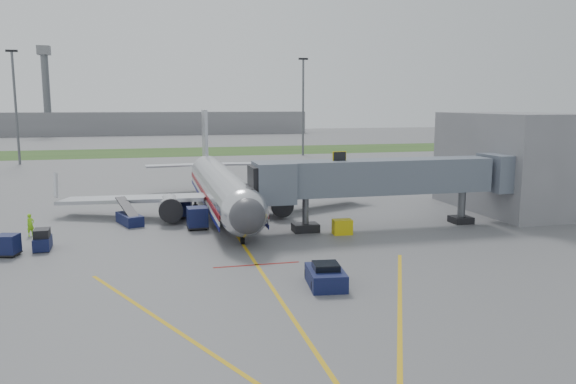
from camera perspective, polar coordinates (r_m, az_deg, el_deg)
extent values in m
plane|color=#565659|center=(42.72, -4.20, -5.92)|extent=(400.00, 400.00, 0.00)
cube|color=#2D4C1E|center=(131.36, -10.85, 4.03)|extent=(300.00, 25.00, 0.01)
cube|color=gold|center=(40.82, -3.73, -6.62)|extent=(0.25, 50.00, 0.01)
cube|color=maroon|center=(38.92, -3.20, -7.39)|extent=(6.00, 0.25, 0.01)
cube|color=gold|center=(28.89, -11.47, -13.51)|extent=(9.52, 20.04, 0.01)
cube|color=gold|center=(31.60, 11.29, -11.50)|extent=(9.52, 20.04, 0.01)
cylinder|color=silver|center=(56.74, -6.79, 0.54)|extent=(3.80, 28.00, 3.80)
sphere|color=silver|center=(43.08, -4.47, -2.11)|extent=(3.80, 3.80, 3.80)
sphere|color=#38383D|center=(41.82, -4.18, -2.45)|extent=(2.74, 2.74, 2.74)
cube|color=black|center=(42.59, -4.39, -1.49)|extent=(2.20, 1.20, 0.55)
cone|color=silver|center=(73.01, -8.40, 2.38)|extent=(3.80, 5.00, 3.80)
cube|color=#B7BAC1|center=(72.17, -8.43, 5.49)|extent=(0.35, 4.20, 7.00)
cube|color=#B7BAC1|center=(56.49, -15.36, -0.69)|extent=(15.10, 8.59, 1.13)
cube|color=#B7BAC1|center=(58.51, 1.51, -0.04)|extent=(15.10, 8.59, 1.13)
cylinder|color=silver|center=(53.61, -11.88, -1.55)|extent=(2.10, 3.60, 2.10)
cylinder|color=silver|center=(54.92, -0.98, -1.11)|extent=(2.10, 3.60, 2.10)
cube|color=maroon|center=(57.06, -4.87, 0.26)|extent=(0.05, 28.00, 0.45)
cube|color=navy|center=(57.20, -4.86, -0.63)|extent=(0.05, 28.00, 0.35)
cylinder|color=black|center=(44.56, -4.64, -4.90)|extent=(0.28, 0.70, 0.70)
cylinder|color=black|center=(57.35, -9.39, -1.71)|extent=(0.50, 1.00, 1.00)
cylinder|color=black|center=(57.97, -4.26, -1.50)|extent=(0.50, 1.00, 1.00)
cube|color=slate|center=(50.24, 9.52, 1.57)|extent=(20.00, 3.00, 3.00)
cube|color=slate|center=(47.27, -1.46, 0.99)|extent=(3.20, 3.60, 3.40)
cube|color=black|center=(47.03, -2.89, 0.94)|extent=(1.60, 3.00, 2.80)
cube|color=gold|center=(48.60, 5.24, 3.55)|extent=(1.20, 0.15, 1.00)
cylinder|color=#595B60|center=(48.41, 1.79, -2.24)|extent=(0.56, 0.56, 3.10)
cube|color=black|center=(48.66, 1.79, -3.63)|extent=(2.20, 1.60, 0.70)
cylinder|color=#595B60|center=(54.35, 17.21, -1.41)|extent=(0.70, 0.70, 3.10)
cube|color=black|center=(54.58, 17.15, -2.70)|extent=(1.80, 1.80, 0.60)
cube|color=slate|center=(56.07, 20.87, 1.87)|extent=(3.00, 4.00, 3.40)
cube|color=slate|center=(62.97, 22.06, 2.88)|extent=(10.00, 16.00, 10.00)
cylinder|color=#595B60|center=(113.12, -25.91, 7.59)|extent=(0.44, 0.44, 20.00)
cube|color=black|center=(113.49, -26.27, 12.74)|extent=(2.00, 0.40, 0.40)
cylinder|color=#595B60|center=(120.02, 1.54, 8.51)|extent=(0.44, 0.44, 20.00)
cube|color=black|center=(120.37, 1.57, 13.37)|extent=(2.00, 0.40, 0.40)
cube|color=slate|center=(210.86, -14.81, 6.79)|extent=(120.00, 14.00, 8.00)
cylinder|color=#595B60|center=(208.40, -23.32, 9.09)|extent=(2.40, 2.40, 28.00)
cube|color=slate|center=(209.11, -23.57, 13.06)|extent=(4.00, 4.00, 3.00)
cube|color=#0C1B38|center=(34.51, 3.85, -8.66)|extent=(2.48, 3.64, 1.04)
cube|color=black|center=(34.32, 3.87, -7.60)|extent=(1.69, 1.69, 0.47)
cylinder|color=black|center=(33.25, 2.79, -9.60)|extent=(0.30, 0.78, 0.76)
cylinder|color=black|center=(33.58, 5.71, -9.45)|extent=(0.30, 0.78, 0.76)
cylinder|color=black|center=(35.57, 2.10, -8.34)|extent=(0.30, 0.78, 0.76)
cylinder|color=black|center=(35.87, 4.83, -8.22)|extent=(0.30, 0.78, 0.76)
cube|color=#0C1B38|center=(46.60, -23.66, -4.77)|extent=(1.29, 2.33, 0.91)
cube|color=black|center=(46.43, -23.72, -3.84)|extent=(1.16, 1.51, 0.64)
cylinder|color=black|center=(45.94, -24.33, -5.36)|extent=(0.22, 0.46, 0.46)
cylinder|color=black|center=(45.82, -23.20, -5.32)|extent=(0.22, 0.46, 0.46)
cylinder|color=black|center=(47.52, -24.07, -4.88)|extent=(0.22, 0.46, 0.46)
cylinder|color=black|center=(47.40, -22.97, -4.84)|extent=(0.22, 0.46, 0.46)
cube|color=#0C1B38|center=(50.13, -9.20, -2.53)|extent=(1.80, 1.80, 1.74)
cube|color=black|center=(50.30, -9.18, -3.50)|extent=(1.86, 1.86, 0.13)
cylinder|color=black|center=(49.59, -9.86, -3.75)|extent=(0.26, 0.32, 0.31)
cylinder|color=black|center=(49.74, -8.31, -3.67)|extent=(0.26, 0.32, 0.31)
cylinder|color=black|center=(50.90, -10.02, -3.42)|extent=(0.26, 0.32, 0.31)
cylinder|color=black|center=(51.05, -8.51, -3.35)|extent=(0.26, 0.32, 0.31)
cube|color=#0C1B38|center=(45.66, -26.60, -4.77)|extent=(1.70, 1.70, 1.41)
cube|color=black|center=(45.82, -26.54, -5.63)|extent=(1.75, 1.75, 0.11)
cylinder|color=black|center=(45.12, -26.21, -5.87)|extent=(0.25, 0.29, 0.26)
cylinder|color=black|center=(46.54, -26.86, -5.48)|extent=(0.25, 0.29, 0.26)
cylinder|color=black|center=(46.07, -25.63, -5.53)|extent=(0.25, 0.29, 0.26)
cube|color=#0C1B38|center=(55.28, -10.69, -1.53)|extent=(1.95, 1.95, 1.69)
cube|color=black|center=(55.44, -10.66, -2.38)|extent=(2.02, 2.02, 0.13)
cylinder|color=black|center=(54.89, -11.42, -2.57)|extent=(0.29, 0.34, 0.31)
cylinder|color=black|center=(54.73, -10.06, -2.56)|extent=(0.29, 0.34, 0.31)
cylinder|color=black|center=(56.16, -11.25, -2.30)|extent=(0.29, 0.34, 0.31)
cylinder|color=black|center=(56.01, -9.92, -2.29)|extent=(0.29, 0.34, 0.31)
cube|color=#0C1B38|center=(53.57, -15.79, -2.66)|extent=(2.67, 4.05, 0.94)
cube|color=black|center=(53.88, -16.00, -1.53)|extent=(2.33, 4.30, 1.48)
cylinder|color=black|center=(52.18, -15.86, -3.17)|extent=(0.42, 0.63, 0.59)
cylinder|color=black|center=(52.50, -14.77, -3.05)|extent=(0.42, 0.63, 0.59)
cylinder|color=black|center=(54.73, -16.75, -2.65)|extent=(0.42, 0.63, 0.59)
cylinder|color=black|center=(55.04, -15.70, -2.54)|extent=(0.42, 0.63, 0.59)
cube|color=gold|center=(47.78, 5.54, -3.55)|extent=(1.66, 1.17, 1.28)
cylinder|color=black|center=(47.74, 4.91, -4.14)|extent=(0.23, 0.33, 0.32)
cylinder|color=black|center=(48.03, 6.14, -4.08)|extent=(0.23, 0.33, 0.32)
imported|color=#8BE61B|center=(51.62, -24.70, -3.05)|extent=(0.79, 0.82, 1.89)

